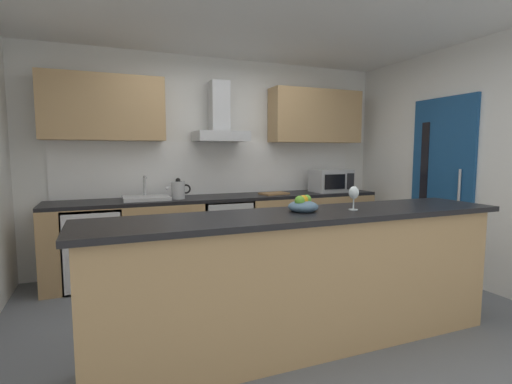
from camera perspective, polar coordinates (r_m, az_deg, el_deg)
name	(u,v)px	position (r m, az deg, el deg)	size (l,w,h in m)	color
ground	(276,316)	(3.55, 2.95, -17.99)	(5.54, 4.54, 0.02)	slate
ceiling	(277,7)	(3.45, 3.21, 25.94)	(5.54, 4.54, 0.02)	white
wall_back	(216,162)	(4.96, -5.98, 4.45)	(5.54, 0.12, 2.60)	white
wall_right	(472,164)	(4.73, 29.59, 3.62)	(0.12, 4.54, 2.60)	white
backsplash_tile	(218,168)	(4.90, -5.73, 3.61)	(3.86, 0.02, 0.66)	white
counter_back	(226,233)	(4.70, -4.57, -6.07)	(3.99, 0.60, 0.90)	tan
counter_island	(305,280)	(2.87, 7.39, -12.87)	(3.14, 0.64, 1.00)	tan
upper_cabinets	(221,113)	(4.76, -5.27, 11.74)	(3.94, 0.32, 0.70)	tan
side_door	(441,187)	(4.89, 25.95, 0.65)	(0.08, 0.85, 2.05)	navy
oven	(224,232)	(4.67, -4.81, -6.04)	(0.60, 0.62, 0.80)	slate
refrigerator	(93,246)	(4.47, -23.20, -7.51)	(0.58, 0.60, 0.85)	white
microwave	(331,181)	(5.20, 11.16, 1.68)	(0.50, 0.38, 0.30)	#B7BABC
sink	(146,197)	(4.42, -16.11, -0.78)	(0.50, 0.40, 0.26)	silver
kettle	(178,190)	(4.42, -11.55, 0.34)	(0.29, 0.15, 0.24)	#B7BABC
range_hood	(220,123)	(4.70, -5.43, 10.31)	(0.62, 0.45, 0.72)	#B7BABC
wine_glass	(354,194)	(2.92, 14.43, -0.23)	(0.08, 0.08, 0.18)	silver
fruit_bowl	(303,205)	(2.79, 7.07, -1.99)	(0.22, 0.22, 0.13)	slate
chopping_board	(274,193)	(4.81, 2.72, -0.22)	(0.34, 0.22, 0.02)	#9E7247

